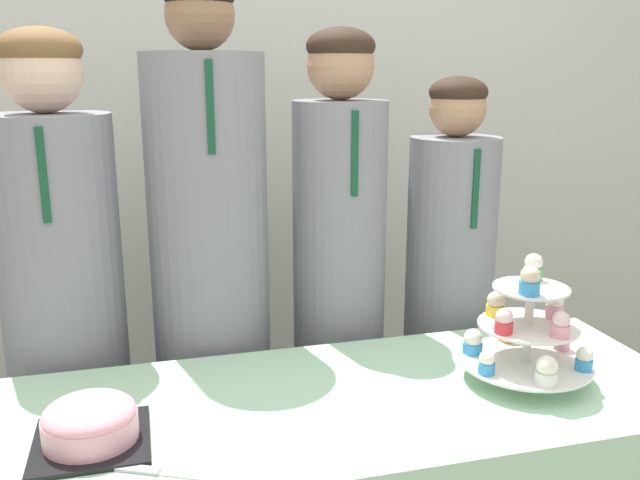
{
  "coord_description": "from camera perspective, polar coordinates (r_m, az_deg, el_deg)",
  "views": [
    {
      "loc": [
        -0.37,
        -1.0,
        1.42
      ],
      "look_at": [
        -0.02,
        0.33,
        1.07
      ],
      "focal_mm": 38.0,
      "sensor_mm": 36.0,
      "label": 1
    }
  ],
  "objects": [
    {
      "name": "wall_back",
      "position": [
        2.63,
        -7.04,
        12.5
      ],
      "size": [
        9.0,
        0.06,
        2.7
      ],
      "color": "silver",
      "rests_on": "ground_plane"
    },
    {
      "name": "round_cake",
      "position": [
        1.41,
        -18.8,
        -14.33
      ],
      "size": [
        0.22,
        0.22,
        0.1
      ],
      "color": "black",
      "rests_on": "table"
    },
    {
      "name": "cake_knife",
      "position": [
        1.31,
        -12.99,
        -18.58
      ],
      "size": [
        0.26,
        0.14,
        0.01
      ],
      "rotation": [
        0.0,
        0.0,
        -0.45
      ],
      "color": "silver",
      "rests_on": "table"
    },
    {
      "name": "cupcake_stand",
      "position": [
        1.63,
        17.0,
        -7.3
      ],
      "size": [
        0.3,
        0.3,
        0.29
      ],
      "color": "silver",
      "rests_on": "table"
    },
    {
      "name": "student_0",
      "position": [
        1.93,
        -20.47,
        -7.9
      ],
      "size": [
        0.31,
        0.31,
        1.52
      ],
      "color": "gray",
      "rests_on": "ground_plane"
    },
    {
      "name": "student_1",
      "position": [
        1.91,
        -9.08,
        -5.7
      ],
      "size": [
        0.32,
        0.32,
        1.65
      ],
      "color": "gray",
      "rests_on": "ground_plane"
    },
    {
      "name": "student_2",
      "position": [
        1.99,
        1.59,
        -5.79
      ],
      "size": [
        0.26,
        0.27,
        1.53
      ],
      "color": "gray",
      "rests_on": "ground_plane"
    },
    {
      "name": "student_3",
      "position": [
        2.14,
        10.66,
        -6.72
      ],
      "size": [
        0.26,
        0.27,
        1.41
      ],
      "color": "gray",
      "rests_on": "ground_plane"
    }
  ]
}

